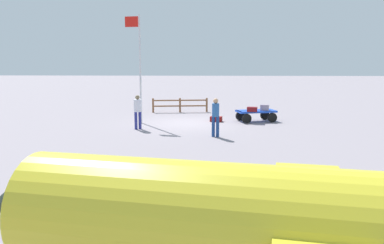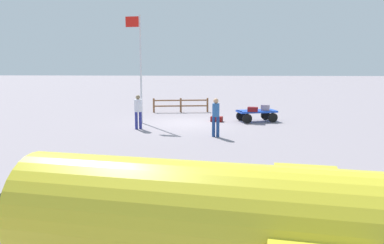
{
  "view_description": "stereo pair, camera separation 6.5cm",
  "coord_description": "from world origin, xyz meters",
  "px_view_note": "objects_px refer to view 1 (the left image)",
  "views": [
    {
      "loc": [
        -1.07,
        20.41,
        3.36
      ],
      "look_at": [
        -0.53,
        6.0,
        1.03
      ],
      "focal_mm": 36.54,
      "sensor_mm": 36.0,
      "label": 1
    },
    {
      "loc": [
        -1.13,
        20.41,
        3.36
      ],
      "look_at": [
        -0.53,
        6.0,
        1.03
      ],
      "focal_mm": 36.54,
      "sensor_mm": 36.0,
      "label": 2
    }
  ],
  "objects_px": {
    "airplane_near": "(292,228)",
    "suitcase_navy": "(216,119)",
    "worker_lead": "(216,115)",
    "worker_trailing": "(138,109)",
    "suitcase_grey": "(252,109)",
    "luggage_cart": "(256,113)",
    "suitcase_dark": "(265,108)",
    "flagpole": "(139,62)"
  },
  "relations": [
    {
      "from": "worker_lead",
      "to": "worker_trailing",
      "type": "height_order",
      "value": "worker_lead"
    },
    {
      "from": "suitcase_grey",
      "to": "airplane_near",
      "type": "distance_m",
      "value": 15.97
    },
    {
      "from": "luggage_cart",
      "to": "flagpole",
      "type": "relative_size",
      "value": 0.4
    },
    {
      "from": "worker_lead",
      "to": "worker_trailing",
      "type": "relative_size",
      "value": 1.02
    },
    {
      "from": "luggage_cart",
      "to": "worker_trailing",
      "type": "relative_size",
      "value": 1.36
    },
    {
      "from": "worker_trailing",
      "to": "luggage_cart",
      "type": "bearing_deg",
      "value": -156.49
    },
    {
      "from": "worker_lead",
      "to": "airplane_near",
      "type": "distance_m",
      "value": 12.1
    },
    {
      "from": "suitcase_navy",
      "to": "flagpole",
      "type": "distance_m",
      "value": 5.13
    },
    {
      "from": "luggage_cart",
      "to": "airplane_near",
      "type": "bearing_deg",
      "value": 84.48
    },
    {
      "from": "flagpole",
      "to": "worker_trailing",
      "type": "bearing_deg",
      "value": 96.6
    },
    {
      "from": "flagpole",
      "to": "suitcase_grey",
      "type": "bearing_deg",
      "value": -177.73
    },
    {
      "from": "worker_lead",
      "to": "flagpole",
      "type": "bearing_deg",
      "value": -42.51
    },
    {
      "from": "worker_lead",
      "to": "airplane_near",
      "type": "xyz_separation_m",
      "value": [
        -0.7,
        12.08,
        0.28
      ]
    },
    {
      "from": "worker_trailing",
      "to": "airplane_near",
      "type": "bearing_deg",
      "value": 107.65
    },
    {
      "from": "worker_trailing",
      "to": "worker_lead",
      "type": "bearing_deg",
      "value": 154.62
    },
    {
      "from": "suitcase_navy",
      "to": "worker_lead",
      "type": "xyz_separation_m",
      "value": [
        0.13,
        4.25,
        0.83
      ]
    },
    {
      "from": "suitcase_navy",
      "to": "worker_lead",
      "type": "distance_m",
      "value": 4.34
    },
    {
      "from": "worker_lead",
      "to": "flagpole",
      "type": "distance_m",
      "value": 5.77
    },
    {
      "from": "suitcase_grey",
      "to": "luggage_cart",
      "type": "bearing_deg",
      "value": -115.98
    },
    {
      "from": "luggage_cart",
      "to": "worker_lead",
      "type": "bearing_deg",
      "value": 62.35
    },
    {
      "from": "worker_trailing",
      "to": "airplane_near",
      "type": "distance_m",
      "value": 14.53
    },
    {
      "from": "suitcase_dark",
      "to": "airplane_near",
      "type": "xyz_separation_m",
      "value": [
        2.06,
        16.44,
        0.48
      ]
    },
    {
      "from": "worker_trailing",
      "to": "airplane_near",
      "type": "relative_size",
      "value": 0.19
    },
    {
      "from": "airplane_near",
      "to": "suitcase_navy",
      "type": "bearing_deg",
      "value": -88.02
    },
    {
      "from": "worker_trailing",
      "to": "suitcase_dark",
      "type": "bearing_deg",
      "value": -158.09
    },
    {
      "from": "luggage_cart",
      "to": "flagpole",
      "type": "bearing_deg",
      "value": 7.1
    },
    {
      "from": "worker_trailing",
      "to": "suitcase_navy",
      "type": "bearing_deg",
      "value": -146.98
    },
    {
      "from": "worker_lead",
      "to": "suitcase_navy",
      "type": "bearing_deg",
      "value": -91.78
    },
    {
      "from": "worker_trailing",
      "to": "flagpole",
      "type": "relative_size",
      "value": 0.3
    },
    {
      "from": "suitcase_dark",
      "to": "worker_lead",
      "type": "distance_m",
      "value": 5.16
    },
    {
      "from": "suitcase_dark",
      "to": "suitcase_grey",
      "type": "height_order",
      "value": "suitcase_dark"
    },
    {
      "from": "worker_lead",
      "to": "suitcase_grey",
      "type": "bearing_deg",
      "value": -117.88
    },
    {
      "from": "luggage_cart",
      "to": "airplane_near",
      "type": "distance_m",
      "value": 16.54
    },
    {
      "from": "worker_lead",
      "to": "airplane_near",
      "type": "height_order",
      "value": "airplane_near"
    },
    {
      "from": "suitcase_grey",
      "to": "airplane_near",
      "type": "relative_size",
      "value": 0.07
    },
    {
      "from": "suitcase_navy",
      "to": "worker_trailing",
      "type": "xyz_separation_m",
      "value": [
        3.84,
        2.49,
        0.85
      ]
    },
    {
      "from": "suitcase_navy",
      "to": "airplane_near",
      "type": "xyz_separation_m",
      "value": [
        -0.56,
        16.33,
        1.11
      ]
    },
    {
      "from": "luggage_cart",
      "to": "suitcase_grey",
      "type": "relative_size",
      "value": 3.87
    },
    {
      "from": "suitcase_dark",
      "to": "worker_trailing",
      "type": "distance_m",
      "value": 6.97
    },
    {
      "from": "suitcase_dark",
      "to": "airplane_near",
      "type": "bearing_deg",
      "value": 82.85
    },
    {
      "from": "worker_trailing",
      "to": "airplane_near",
      "type": "height_order",
      "value": "airplane_near"
    },
    {
      "from": "luggage_cart",
      "to": "worker_lead",
      "type": "height_order",
      "value": "worker_lead"
    }
  ]
}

